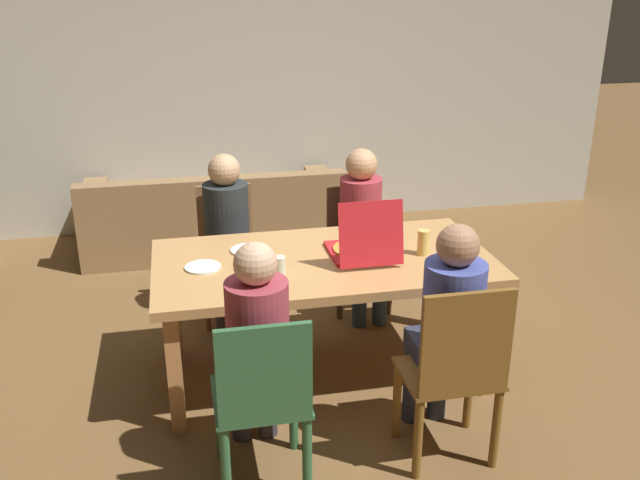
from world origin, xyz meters
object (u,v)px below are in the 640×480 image
at_px(person_1, 257,343).
at_px(person_2, 363,220).
at_px(dining_table, 324,271).
at_px(chair_1, 262,400).
at_px(chair_2, 357,241).
at_px(person_3, 447,321).
at_px(chair_0, 227,246).
at_px(plate_0, 248,250).
at_px(plate_1, 247,282).
at_px(chair_3, 456,370).
at_px(drinking_glass_1, 280,266).
at_px(couch, 214,219).
at_px(person_0, 228,227).
at_px(drinking_glass_0, 423,242).
at_px(pizza_box_0, 362,247).
at_px(plate_2, 203,267).

bearing_deg(person_1, person_2, 59.23).
distance_m(dining_table, chair_1, 1.07).
height_order(person_1, chair_2, person_1).
bearing_deg(person_3, person_1, 179.50).
height_order(dining_table, chair_0, chair_0).
xyz_separation_m(chair_2, plate_0, (-0.85, -0.70, 0.28)).
distance_m(person_2, plate_1, 1.36).
bearing_deg(plate_0, dining_table, -25.90).
height_order(chair_3, plate_0, chair_3).
distance_m(chair_0, chair_1, 1.90).
bearing_deg(chair_0, person_3, -62.26).
bearing_deg(chair_2, chair_1, -116.63).
relative_size(dining_table, chair_3, 1.98).
bearing_deg(chair_1, drinking_glass_1, 75.12).
height_order(chair_1, plate_1, chair_1).
relative_size(chair_3, plate_0, 4.71).
height_order(person_1, couch, person_1).
xyz_separation_m(person_2, plate_0, (-0.85, -0.56, 0.07)).
bearing_deg(chair_0, plate_1, -89.23).
distance_m(person_0, plate_0, 0.62).
xyz_separation_m(chair_1, drinking_glass_0, (1.06, 0.88, 0.33)).
relative_size(plate_0, drinking_glass_0, 1.39).
xyz_separation_m(chair_0, chair_2, (0.92, -0.06, -0.02)).
relative_size(chair_2, chair_3, 0.89).
bearing_deg(drinking_glass_0, person_2, 99.32).
bearing_deg(person_3, chair_3, -90.00).
relative_size(drinking_glass_0, drinking_glass_1, 1.42).
distance_m(chair_0, pizza_box_0, 1.24).
relative_size(person_0, chair_3, 1.20).
xyz_separation_m(dining_table, chair_2, (0.44, 0.90, -0.20)).
bearing_deg(plate_1, person_3, -30.96).
xyz_separation_m(person_2, couch, (-0.95, 1.45, -0.43)).
height_order(person_0, chair_3, person_0).
relative_size(plate_0, drinking_glass_1, 1.98).
distance_m(chair_3, plate_2, 1.48).
bearing_deg(chair_0, chair_2, -3.82).
relative_size(chair_0, plate_2, 4.50).
xyz_separation_m(chair_1, chair_3, (0.92, 0.00, 0.03)).
distance_m(chair_1, person_3, 0.96).
distance_m(chair_0, chair_3, 2.11).
bearing_deg(chair_1, plate_0, 86.40).
relative_size(chair_3, drinking_glass_0, 6.56).
bearing_deg(person_1, person_3, -0.50).
xyz_separation_m(person_1, chair_2, (0.92, 1.68, -0.22)).
height_order(person_0, drinking_glass_1, person_0).
bearing_deg(plate_0, chair_1, -93.60).
xyz_separation_m(chair_2, drinking_glass_0, (0.14, -0.96, 0.35)).
bearing_deg(person_3, plate_1, 149.04).
bearing_deg(plate_0, person_1, -94.17).
relative_size(chair_3, pizza_box_0, 2.24).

